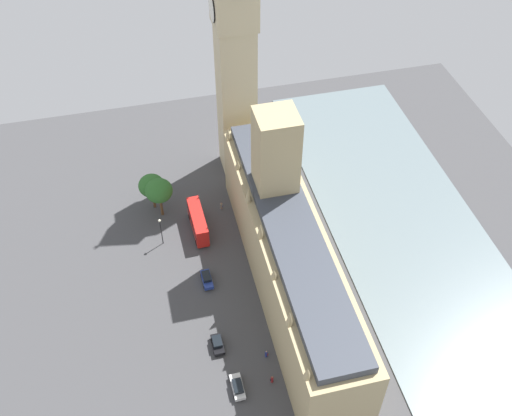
% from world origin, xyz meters
% --- Properties ---
extents(ground_plane, '(129.17, 129.17, 0.00)m').
position_xyz_m(ground_plane, '(0.00, 0.00, 0.00)').
color(ground_plane, '#424244').
extents(river_thames, '(30.65, 116.26, 0.25)m').
position_xyz_m(river_thames, '(-29.69, 0.00, 0.12)').
color(river_thames, slate).
rests_on(river_thames, ground).
extents(parliament_building, '(11.65, 59.17, 32.15)m').
position_xyz_m(parliament_building, '(-1.99, -1.34, 9.37)').
color(parliament_building, tan).
rests_on(parliament_building, ground).
extents(clock_tower, '(8.26, 8.26, 57.50)m').
position_xyz_m(clock_tower, '(-0.54, -36.35, 29.75)').
color(clock_tower, '#CCBA8E').
rests_on(clock_tower, ground).
extents(double_decker_bus_far_end, '(2.88, 10.57, 4.75)m').
position_xyz_m(double_decker_bus_far_end, '(11.73, -18.17, 2.63)').
color(double_decker_bus_far_end, red).
rests_on(double_decker_bus_far_end, ground).
extents(car_blue_opposite_hall, '(1.92, 4.47, 1.74)m').
position_xyz_m(car_blue_opposite_hall, '(12.45, -4.80, 0.89)').
color(car_blue_opposite_hall, navy).
rests_on(car_blue_opposite_hall, ground).
extents(car_black_kerbside, '(1.93, 4.06, 1.74)m').
position_xyz_m(car_black_kerbside, '(13.19, 9.48, 0.89)').
color(car_black_kerbside, black).
rests_on(car_black_kerbside, ground).
extents(car_white_by_river_gate, '(1.96, 4.59, 1.74)m').
position_xyz_m(car_white_by_river_gate, '(11.56, 18.12, 0.89)').
color(car_white_by_river_gate, silver).
rests_on(car_white_by_river_gate, ground).
extents(pedestrian_midblock, '(0.60, 0.50, 1.59)m').
position_xyz_m(pedestrian_midblock, '(5.75, 18.08, 0.72)').
color(pedestrian_midblock, maroon).
rests_on(pedestrian_midblock, ground).
extents(pedestrian_near_tower, '(0.68, 0.61, 1.67)m').
position_xyz_m(pedestrian_near_tower, '(5.97, -23.27, 0.75)').
color(pedestrian_near_tower, gray).
rests_on(pedestrian_near_tower, ground).
extents(pedestrian_leading, '(0.67, 0.63, 1.60)m').
position_xyz_m(pedestrian_leading, '(5.50, 13.28, 0.72)').
color(pedestrian_leading, navy).
rests_on(pedestrian_leading, ground).
extents(plane_tree_trailing, '(5.38, 5.38, 8.42)m').
position_xyz_m(plane_tree_trailing, '(19.62, -27.16, 6.10)').
color(plane_tree_trailing, brown).
rests_on(plane_tree_trailing, ground).
extents(plane_tree_corner, '(5.60, 5.60, 9.24)m').
position_xyz_m(plane_tree_corner, '(18.34, -24.51, 6.82)').
color(plane_tree_corner, brown).
rests_on(plane_tree_corner, ground).
extents(street_lamp_under_trees, '(0.56, 0.56, 6.84)m').
position_xyz_m(street_lamp_under_trees, '(19.27, -16.43, 4.72)').
color(street_lamp_under_trees, black).
rests_on(street_lamp_under_trees, ground).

